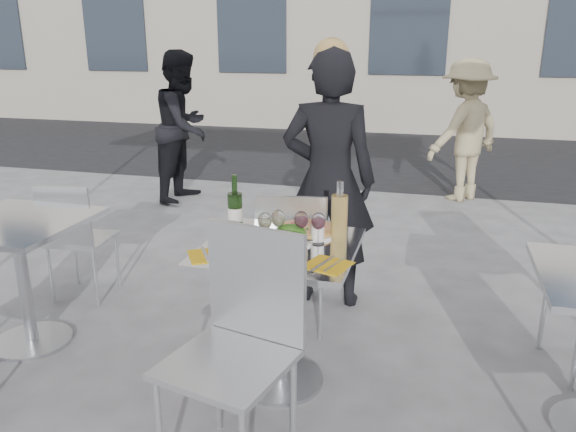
% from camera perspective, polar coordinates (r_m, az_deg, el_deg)
% --- Properties ---
extents(ground, '(80.00, 80.00, 0.00)m').
position_cam_1_polar(ground, '(3.01, -0.78, -16.48)').
color(ground, '#5E5E61').
extents(street_asphalt, '(24.00, 5.00, 0.00)m').
position_cam_1_polar(street_asphalt, '(9.09, 10.63, 6.34)').
color(street_asphalt, black).
rests_on(street_asphalt, ground).
extents(main_table, '(0.72, 0.72, 0.75)m').
position_cam_1_polar(main_table, '(2.75, -0.83, -7.09)').
color(main_table, '#B7BABF').
rests_on(main_table, ground).
extents(side_table_left, '(0.72, 0.72, 0.75)m').
position_cam_1_polar(side_table_left, '(3.45, -25.58, -3.71)').
color(side_table_left, '#B7BABF').
rests_on(side_table_left, ground).
extents(chair_far, '(0.47, 0.48, 0.88)m').
position_cam_1_polar(chair_far, '(3.24, 0.39, -3.61)').
color(chair_far, silver).
rests_on(chair_far, ground).
extents(chair_near, '(0.54, 0.55, 0.98)m').
position_cam_1_polar(chair_near, '(2.27, -4.81, -11.57)').
color(chair_near, silver).
rests_on(chair_near, ground).
extents(side_chair_lfar, '(0.41, 0.42, 0.82)m').
position_cam_1_polar(side_chair_lfar, '(3.93, -20.91, -1.55)').
color(side_chair_lfar, silver).
rests_on(side_chair_lfar, ground).
extents(woman_diner, '(0.63, 0.43, 1.65)m').
position_cam_1_polar(woman_diner, '(3.60, 4.16, 3.58)').
color(woman_diner, black).
rests_on(woman_diner, ground).
extents(pedestrian_a, '(0.65, 0.81, 1.60)m').
position_cam_1_polar(pedestrian_a, '(6.23, -10.54, 8.91)').
color(pedestrian_a, black).
rests_on(pedestrian_a, ground).
extents(pedestrian_b, '(1.08, 1.11, 1.52)m').
position_cam_1_polar(pedestrian_b, '(6.42, 17.56, 8.26)').
color(pedestrian_b, tan).
rests_on(pedestrian_b, ground).
extents(pizza_near, '(0.35, 0.35, 0.02)m').
position_cam_1_polar(pizza_near, '(2.55, -1.92, -3.70)').
color(pizza_near, tan).
rests_on(pizza_near, main_table).
extents(pizza_far, '(0.32, 0.32, 0.03)m').
position_cam_1_polar(pizza_far, '(2.84, 1.90, -1.38)').
color(pizza_far, white).
rests_on(pizza_far, main_table).
extents(salad_plate, '(0.22, 0.22, 0.09)m').
position_cam_1_polar(salad_plate, '(2.70, 0.27, -1.93)').
color(salad_plate, white).
rests_on(salad_plate, main_table).
extents(wine_bottle, '(0.07, 0.08, 0.29)m').
position_cam_1_polar(wine_bottle, '(2.85, -5.39, 0.64)').
color(wine_bottle, '#274D1C').
rests_on(wine_bottle, main_table).
extents(carafe, '(0.08, 0.08, 0.29)m').
position_cam_1_polar(carafe, '(2.73, 5.24, 0.02)').
color(carafe, '#E0BD5F').
rests_on(carafe, main_table).
extents(sugar_shaker, '(0.06, 0.06, 0.11)m').
position_cam_1_polar(sugar_shaker, '(2.71, 3.03, -1.51)').
color(sugar_shaker, white).
rests_on(sugar_shaker, main_table).
extents(wineglass_white_a, '(0.07, 0.07, 0.16)m').
position_cam_1_polar(wineglass_white_a, '(2.66, -2.36, -0.61)').
color(wineglass_white_a, white).
rests_on(wineglass_white_a, main_table).
extents(wineglass_white_b, '(0.07, 0.07, 0.16)m').
position_cam_1_polar(wineglass_white_b, '(2.70, -1.00, -0.33)').
color(wineglass_white_b, white).
rests_on(wineglass_white_b, main_table).
extents(wineglass_red_a, '(0.07, 0.07, 0.16)m').
position_cam_1_polar(wineglass_red_a, '(2.67, 1.35, -0.48)').
color(wineglass_red_a, white).
rests_on(wineglass_red_a, main_table).
extents(wineglass_red_b, '(0.07, 0.07, 0.16)m').
position_cam_1_polar(wineglass_red_b, '(2.66, 3.11, -0.63)').
color(wineglass_red_b, white).
rests_on(wineglass_red_b, main_table).
extents(napkin_left, '(0.25, 0.25, 0.01)m').
position_cam_1_polar(napkin_left, '(2.57, -8.01, -3.94)').
color(napkin_left, gold).
rests_on(napkin_left, main_table).
extents(napkin_right, '(0.23, 0.23, 0.01)m').
position_cam_1_polar(napkin_right, '(2.44, 4.05, -4.94)').
color(napkin_right, gold).
rests_on(napkin_right, main_table).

